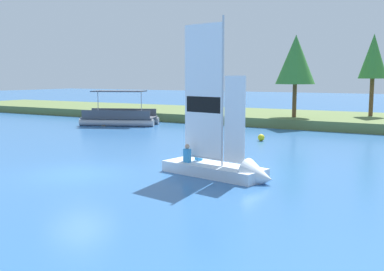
# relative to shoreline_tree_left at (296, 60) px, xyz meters

# --- Properties ---
(ground_plane) EXTENTS (200.00, 200.00, 0.00)m
(ground_plane) POSITION_rel_shoreline_tree_left_xyz_m (-2.06, -22.29, -5.33)
(ground_plane) COLOR #2D609E
(shore_bank) EXTENTS (80.00, 10.79, 0.75)m
(shore_bank) POSITION_rel_shoreline_tree_left_xyz_m (-2.06, 2.99, -4.96)
(shore_bank) COLOR #5B703D
(shore_bank) RESTS_ON ground
(shoreline_tree_left) EXTENTS (3.14, 3.14, 6.56)m
(shoreline_tree_left) POSITION_rel_shoreline_tree_left_xyz_m (0.00, 0.00, 0.00)
(shoreline_tree_left) COLOR brown
(shoreline_tree_left) RESTS_ON shore_bank
(shoreline_tree_midleft) EXTENTS (2.31, 2.31, 6.75)m
(shoreline_tree_midleft) POSITION_rel_shoreline_tree_left_xyz_m (5.19, 4.36, 0.28)
(shoreline_tree_midleft) COLOR brown
(shoreline_tree_midleft) RESTS_ON shore_bank
(wooden_dock) EXTENTS (1.44, 5.88, 0.45)m
(wooden_dock) POSITION_rel_shoreline_tree_left_xyz_m (-13.98, -4.85, -5.11)
(wooden_dock) COLOR brown
(wooden_dock) RESTS_ON ground
(sailboat) EXTENTS (5.13, 2.33, 6.81)m
(sailboat) POSITION_rel_shoreline_tree_left_xyz_m (3.61, -19.88, -4.84)
(sailboat) COLOR silver
(sailboat) RESTS_ON ground
(pontoon_boat) EXTENTS (6.67, 4.68, 2.85)m
(pontoon_boat) POSITION_rel_shoreline_tree_left_xyz_m (-12.86, -6.31, -4.64)
(pontoon_boat) COLOR #B2B2B7
(pontoon_boat) RESTS_ON ground
(channel_buoy) EXTENTS (0.43, 0.43, 0.43)m
(channel_buoy) POSITION_rel_shoreline_tree_left_xyz_m (0.85, -9.34, -5.12)
(channel_buoy) COLOR yellow
(channel_buoy) RESTS_ON ground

